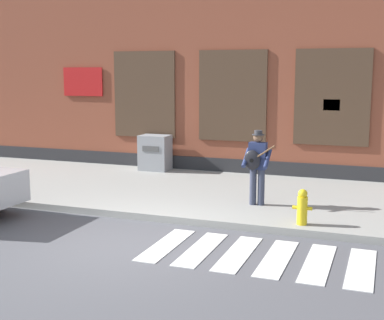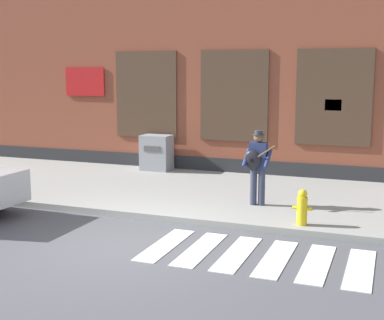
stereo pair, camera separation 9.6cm
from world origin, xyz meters
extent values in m
plane|color=#4C4C51|center=(0.00, 0.00, 0.00)|extent=(160.00, 160.00, 0.00)
cube|color=gray|center=(0.00, 4.08, 0.08)|extent=(28.00, 5.18, 0.15)
cube|color=brown|center=(0.00, 8.67, 3.51)|extent=(28.00, 4.00, 7.03)
cube|color=#28282B|center=(0.00, 6.65, 0.28)|extent=(28.00, 0.04, 0.55)
cube|color=#473323|center=(-2.80, 6.64, 2.39)|extent=(2.02, 0.06, 2.61)
cube|color=black|center=(-2.80, 6.63, 2.39)|extent=(1.90, 0.03, 2.49)
cube|color=#473323|center=(0.00, 6.64, 2.39)|extent=(2.02, 0.06, 2.61)
cube|color=black|center=(0.00, 6.63, 2.39)|extent=(1.90, 0.03, 2.49)
cube|color=#473323|center=(2.80, 6.64, 2.39)|extent=(2.02, 0.06, 2.61)
cube|color=black|center=(2.80, 6.63, 2.39)|extent=(1.90, 0.03, 2.49)
cube|color=red|center=(-4.95, 6.63, 2.77)|extent=(1.40, 0.04, 0.90)
cube|color=yellow|center=(2.80, 6.62, 2.19)|extent=(0.44, 0.02, 0.30)
cube|color=silver|center=(0.64, 0.19, 0.01)|extent=(0.42, 1.90, 0.01)
cube|color=silver|center=(1.31, 0.19, 0.01)|extent=(0.42, 1.90, 0.01)
cube|color=silver|center=(1.98, 0.19, 0.01)|extent=(0.42, 1.90, 0.01)
cube|color=silver|center=(2.65, 0.19, 0.01)|extent=(0.42, 1.90, 0.01)
cube|color=silver|center=(3.32, 0.19, 0.01)|extent=(0.42, 1.90, 0.01)
cube|color=silver|center=(3.99, 0.19, 0.01)|extent=(0.42, 1.90, 0.01)
cube|color=silver|center=(-2.98, 0.75, 0.74)|extent=(0.06, 0.24, 0.12)
cylinder|color=#33384C|center=(1.70, 3.09, 0.55)|extent=(0.15, 0.15, 0.81)
cylinder|color=#33384C|center=(1.52, 3.07, 0.55)|extent=(0.15, 0.15, 0.81)
cube|color=navy|center=(1.61, 3.09, 1.25)|extent=(0.38, 0.22, 0.59)
sphere|color=brown|center=(1.61, 3.09, 1.66)|extent=(0.22, 0.22, 0.22)
cylinder|color=#333338|center=(1.61, 3.09, 1.72)|extent=(0.27, 0.28, 0.02)
cylinder|color=#333338|center=(1.61, 3.09, 1.77)|extent=(0.18, 0.18, 0.09)
cylinder|color=navy|center=(1.85, 2.99, 1.21)|extent=(0.09, 0.51, 0.39)
cylinder|color=navy|center=(1.37, 2.99, 1.21)|extent=(0.09, 0.51, 0.39)
ellipsoid|color=black|center=(1.53, 2.91, 1.18)|extent=(0.36, 0.12, 0.44)
cylinder|color=black|center=(1.53, 2.85, 1.18)|extent=(0.09, 0.01, 0.09)
cylinder|color=brown|center=(1.79, 2.89, 1.36)|extent=(0.47, 0.04, 0.34)
cube|color=gray|center=(-2.27, 6.22, 0.68)|extent=(0.88, 0.63, 1.05)
cube|color=#4C4C4C|center=(-2.27, 5.89, 0.84)|extent=(0.53, 0.02, 0.16)
cylinder|color=gold|center=(2.80, 1.84, 0.43)|extent=(0.20, 0.20, 0.55)
sphere|color=gold|center=(2.80, 1.84, 0.76)|extent=(0.18, 0.18, 0.18)
cylinder|color=gold|center=(2.66, 1.84, 0.48)|extent=(0.10, 0.07, 0.07)
cylinder|color=gold|center=(2.94, 1.84, 0.48)|extent=(0.10, 0.07, 0.07)
camera|label=1|loc=(4.27, -8.29, 3.07)|focal=50.00mm
camera|label=2|loc=(4.36, -8.26, 3.07)|focal=50.00mm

